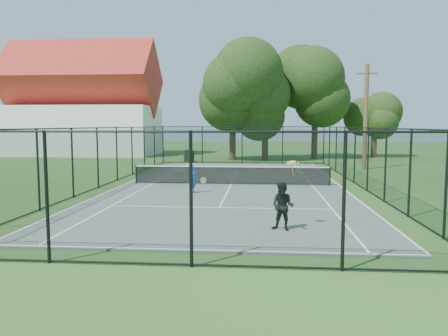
# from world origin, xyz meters

# --- Properties ---
(ground) EXTENTS (120.00, 120.00, 0.00)m
(ground) POSITION_xyz_m (0.00, 0.00, 0.00)
(ground) COLOR #314D1A
(tennis_court) EXTENTS (11.00, 24.00, 0.06)m
(tennis_court) POSITION_xyz_m (0.00, 0.00, 0.03)
(tennis_court) COLOR #4C5954
(tennis_court) RESTS_ON ground
(tennis_net) EXTENTS (10.08, 0.08, 0.95)m
(tennis_net) POSITION_xyz_m (0.00, 0.00, 0.58)
(tennis_net) COLOR black
(tennis_net) RESTS_ON tennis_court
(fence) EXTENTS (13.10, 26.10, 3.00)m
(fence) POSITION_xyz_m (0.00, 0.00, 1.50)
(fence) COLOR black
(fence) RESTS_ON ground
(tree_near_left) EXTENTS (7.14, 7.14, 9.32)m
(tree_near_left) POSITION_xyz_m (-0.98, 16.16, 5.73)
(tree_near_left) COLOR #332114
(tree_near_left) RESTS_ON ground
(tree_near_mid) EXTENTS (5.65, 5.65, 7.39)m
(tree_near_mid) POSITION_xyz_m (1.88, 16.31, 4.55)
(tree_near_mid) COLOR #332114
(tree_near_mid) RESTS_ON ground
(tree_near_right) EXTENTS (6.69, 6.69, 9.24)m
(tree_near_right) POSITION_xyz_m (6.47, 18.87, 5.87)
(tree_near_right) COLOR #332114
(tree_near_right) RESTS_ON ground
(tree_far_right) EXTENTS (4.75, 4.75, 6.28)m
(tree_far_right) POSITION_xyz_m (12.30, 20.61, 3.89)
(tree_far_right) COLOR #332114
(tree_far_right) RESTS_ON ground
(building) EXTENTS (15.30, 8.15, 11.87)m
(building) POSITION_xyz_m (-17.00, 22.00, 4.93)
(building) COLOR silver
(building) RESTS_ON ground
(trash_bin_left) EXTENTS (0.58, 0.58, 0.99)m
(trash_bin_left) POSITION_xyz_m (-4.77, 14.51, 0.50)
(trash_bin_left) COLOR black
(trash_bin_left) RESTS_ON ground
(trash_bin_right) EXTENTS (0.58, 0.58, 0.95)m
(trash_bin_right) POSITION_xyz_m (-4.37, 14.15, 0.48)
(trash_bin_right) COLOR black
(trash_bin_right) RESTS_ON ground
(utility_pole) EXTENTS (1.40, 0.30, 7.29)m
(utility_pole) POSITION_xyz_m (8.76, 9.00, 3.71)
(utility_pole) COLOR #4C3823
(utility_pole) RESTS_ON ground
(player_blue) EXTENTS (0.80, 0.53, 1.25)m
(player_blue) POSITION_xyz_m (-1.52, -2.95, 0.69)
(player_blue) COLOR blue
(player_blue) RESTS_ON tennis_court
(player_black) EXTENTS (0.91, 0.89, 2.02)m
(player_black) POSITION_xyz_m (2.15, -9.69, 0.77)
(player_black) COLOR black
(player_black) RESTS_ON tennis_court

